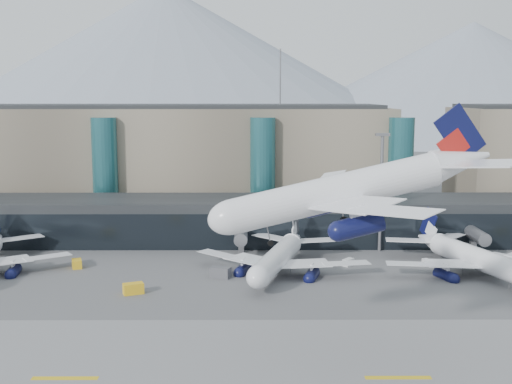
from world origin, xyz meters
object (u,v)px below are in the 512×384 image
at_px(hero_jet, 363,179).
at_px(veh_c, 221,272).
at_px(veh_b, 77,264).
at_px(veh_h, 133,289).
at_px(jet_parked_right, 466,248).
at_px(lightmast_mid, 381,185).
at_px(veh_d, 348,262).
at_px(veh_g, 427,262).
at_px(jet_parked_mid, 281,249).

bearing_deg(hero_jet, veh_c, 109.13).
xyz_separation_m(veh_b, veh_h, (14.18, -16.66, 0.10)).
distance_m(hero_jet, jet_parked_right, 53.58).
distance_m(lightmast_mid, veh_d, 20.08).
bearing_deg(veh_g, hero_jet, -44.60).
xyz_separation_m(veh_g, veh_h, (-55.14, -18.27, 0.33)).
relative_size(veh_b, veh_d, 1.18).
xyz_separation_m(jet_parked_right, veh_b, (-75.56, 2.27, -3.58)).
distance_m(jet_parked_right, veh_g, 8.28).
bearing_deg(jet_parked_mid, lightmast_mid, -38.37).
relative_size(veh_b, veh_c, 0.79).
xyz_separation_m(lightmast_mid, veh_c, (-33.49, -20.34, -13.40)).
bearing_deg(lightmast_mid, jet_parked_right, -49.14).
xyz_separation_m(lightmast_mid, hero_jet, (-13.89, -57.55, 9.01)).
bearing_deg(veh_g, veh_c, -97.90).
relative_size(hero_jet, veh_h, 11.14).
relative_size(veh_g, veh_h, 0.61).
height_order(jet_parked_right, veh_d, jet_parked_right).
relative_size(lightmast_mid, veh_c, 7.00).
xyz_separation_m(jet_parked_mid, veh_g, (29.29, 3.87, -3.78)).
relative_size(jet_parked_mid, veh_b, 12.52).
bearing_deg(jet_parked_mid, veh_g, -66.13).
relative_size(hero_jet, jet_parked_mid, 1.05).
distance_m(jet_parked_right, veh_b, 75.68).
height_order(lightmast_mid, veh_g, lightmast_mid).
xyz_separation_m(jet_parked_mid, veh_d, (13.54, 3.64, -3.69)).
distance_m(hero_jet, veh_d, 51.23).
distance_m(veh_c, veh_h, 17.33).
relative_size(veh_d, veh_h, 0.72).
bearing_deg(veh_d, veh_b, 131.85).
bearing_deg(veh_g, lightmast_mid, -168.06).
distance_m(hero_jet, veh_c, 47.66).
bearing_deg(veh_b, lightmast_mid, -96.49).
distance_m(lightmast_mid, hero_jet, 59.88).
xyz_separation_m(veh_b, veh_d, (53.56, 1.38, -0.13)).
distance_m(veh_c, veh_d, 26.36).
distance_m(veh_b, veh_d, 53.58).
relative_size(hero_jet, veh_b, 13.09).
relative_size(lightmast_mid, jet_parked_mid, 0.71).
xyz_separation_m(jet_parked_mid, veh_b, (-40.02, 2.26, -3.55)).
height_order(lightmast_mid, veh_b, lightmast_mid).
relative_size(hero_jet, veh_g, 18.23).
height_order(veh_b, veh_d, veh_b).
distance_m(hero_jet, veh_g, 55.39).
height_order(veh_c, veh_d, veh_c).
bearing_deg(veh_g, veh_b, -108.50).
bearing_deg(hero_jet, veh_g, 56.58).
xyz_separation_m(lightmast_mid, jet_parked_mid, (-22.03, -15.60, -10.03)).
bearing_deg(veh_c, veh_b, -173.53).
relative_size(jet_parked_mid, jet_parked_right, 1.00).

